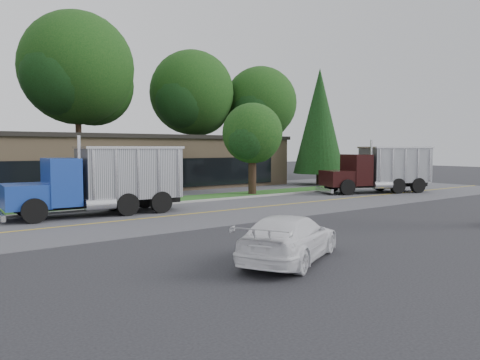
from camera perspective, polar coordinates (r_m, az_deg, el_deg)
name	(u,v)px	position (r m, az deg, el deg)	size (l,w,h in m)	color
ground	(300,249)	(15.65, 7.28, -8.30)	(140.00, 140.00, 0.00)	#303035
road	(168,216)	(22.85, -8.76, -4.41)	(60.00, 8.00, 0.02)	slate
center_line	(168,216)	(22.85, -8.76, -4.41)	(60.00, 0.12, 0.01)	gold
curb	(132,208)	(26.59, -13.08, -3.29)	(60.00, 0.30, 0.12)	#9E9E99
grass_verge	(119,204)	(28.23, -14.57, -2.89)	(60.00, 3.40, 0.03)	#275D20
far_parking	(89,197)	(32.88, -17.93, -2.00)	(60.00, 7.00, 0.02)	slate
strip_mall	(87,164)	(39.06, -18.13, 1.86)	(32.00, 12.00, 4.00)	#94795A
tree_far_c	(79,74)	(47.94, -19.09, 12.10)	(11.27, 10.61, 16.08)	#382619
tree_far_d	(193,97)	(51.87, -5.81, 10.04)	(9.67, 9.10, 13.80)	#382619
tree_far_e	(261,107)	(54.80, 2.55, 8.94)	(8.84, 8.32, 12.61)	#382619
evergreen_right	(319,121)	(42.25, 9.66, 7.11)	(4.53, 4.53, 10.29)	#382619
tree_verge	(253,136)	(33.27, 1.55, 5.36)	(4.53, 4.27, 6.47)	#382619
dump_truck_blue	(107,178)	(24.06, -15.94, 0.22)	(8.56, 3.20, 3.36)	black
dump_truck_maroon	(382,168)	(35.85, 16.87, 1.40)	(8.38, 5.19, 3.36)	black
rally_car	(289,238)	(13.86, 6.04, -7.03)	(1.90, 4.68, 1.36)	white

